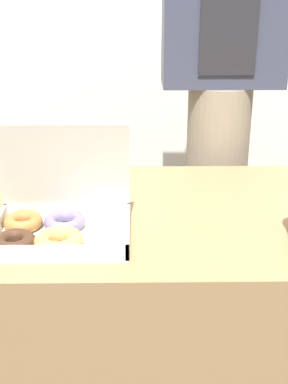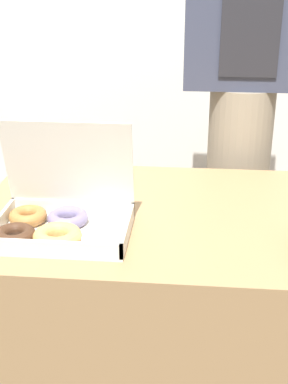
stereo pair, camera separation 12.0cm
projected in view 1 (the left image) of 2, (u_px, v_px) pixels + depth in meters
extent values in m
cube|color=#99754C|center=(198.00, 333.00, 1.52)|extent=(1.20, 0.66, 0.76)
cube|color=silver|center=(62.00, 238.00, 1.23)|extent=(0.31, 0.22, 0.01)
cube|color=silver|center=(128.00, 230.00, 1.22)|extent=(0.01, 0.22, 0.04)
cube|color=silver|center=(55.00, 253.00, 1.12)|extent=(0.31, 0.01, 0.04)
cube|color=silver|center=(67.00, 211.00, 1.31)|extent=(0.31, 0.01, 0.04)
cube|color=silver|center=(63.00, 166.00, 1.25)|extent=(0.31, 0.05, 0.22)
torus|color=#422819|center=(14.00, 242.00, 1.17)|extent=(0.12, 0.12, 0.03)
torus|color=#A87038|center=(23.00, 222.00, 1.26)|extent=(0.11, 0.11, 0.03)
torus|color=tan|center=(59.00, 241.00, 1.17)|extent=(0.16, 0.16, 0.03)
torus|color=slate|center=(65.00, 222.00, 1.27)|extent=(0.12, 0.12, 0.03)
torus|color=white|center=(104.00, 242.00, 1.17)|extent=(0.13, 0.13, 0.03)
cylinder|color=gray|center=(213.00, 218.00, 1.95)|extent=(0.21, 0.21, 0.98)
cube|color=#232328|center=(230.00, 9.00, 1.58)|extent=(0.18, 0.01, 0.39)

